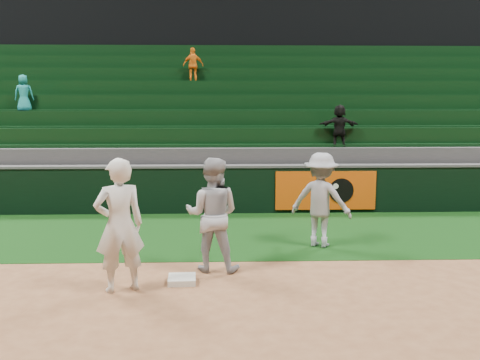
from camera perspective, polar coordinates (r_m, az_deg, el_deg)
name	(u,v)px	position (r m, az deg, el deg)	size (l,w,h in m)	color
ground	(203,279)	(9.02, -4.01, -10.45)	(70.00, 70.00, 0.00)	brown
foul_grass	(208,233)	(11.89, -3.48, -5.69)	(36.00, 4.20, 0.01)	black
upper_deck	(215,33)	(26.14, -2.69, 15.38)	(40.00, 12.00, 12.00)	black
first_base	(182,280)	(8.85, -6.21, -10.51)	(0.44, 0.44, 0.10)	white
first_baseman	(119,225)	(8.38, -12.75, -4.74)	(0.76, 0.50, 2.08)	silver
baserunner	(212,215)	(9.20, -2.97, -3.70)	(0.96, 0.74, 1.97)	#A4A6AE
base_coach	(321,200)	(10.77, 8.62, -2.11)	(1.22, 0.70, 1.89)	#91939D
field_wall	(211,189)	(13.91, -3.14, -0.92)	(36.00, 0.45, 1.25)	black
stadium_seating	(212,137)	(17.53, -3.00, 4.58)	(36.00, 5.95, 4.99)	#343336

